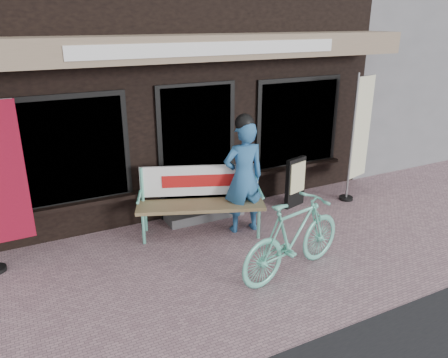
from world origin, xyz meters
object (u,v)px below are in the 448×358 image
person (244,175)px  nobori_red (0,184)px  bicycle (293,237)px  menu_stand (295,182)px  nobori_cream (359,135)px  bench (200,195)px

person → nobori_red: size_ratio=0.80×
person → bicycle: (-0.04, -1.38, -0.39)m
bicycle → nobori_red: size_ratio=0.75×
nobori_red → menu_stand: 4.59m
nobori_cream → menu_stand: (-1.25, 0.13, -0.73)m
person → bicycle: 1.44m
bench → nobori_red: bearing=-162.6°
bicycle → nobori_red: bearing=48.8°
person → bench: bearing=165.3°
bench → menu_stand: 1.90m
person → nobori_cream: nobori_cream is taller
nobori_cream → bench: bearing=164.5°
nobori_red → bench: bearing=-5.7°
menu_stand → bicycle: bearing=-141.8°
person → nobori_cream: 2.55m
person → menu_stand: person is taller
bicycle → menu_stand: (1.31, 1.78, -0.06)m
bench → menu_stand: (1.88, 0.15, -0.15)m
bench → menu_stand: bearing=25.9°
person → nobori_red: (-3.26, 0.42, 0.28)m
nobori_cream → bicycle: bearing=-163.2°
nobori_red → nobori_cream: (5.78, -0.16, -0.01)m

